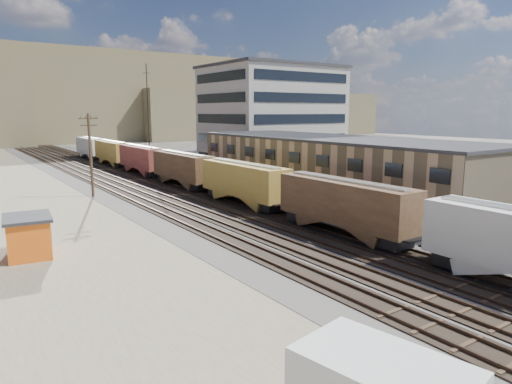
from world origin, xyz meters
TOP-DOWN VIEW (x-y plane):
  - ground at (0.00, 0.00)m, footprint 300.00×300.00m
  - ballast_bed at (0.00, 50.00)m, footprint 18.00×200.00m
  - asphalt_lot at (22.00, 35.00)m, footprint 26.00×120.00m
  - rail_tracks at (-0.55, 50.00)m, footprint 11.40×200.00m
  - freight_train at (3.80, 34.98)m, footprint 3.00×119.74m
  - warehouse at (14.98, 25.00)m, footprint 12.40×40.40m
  - office_tower at (27.95, 54.95)m, footprint 22.60×18.60m
  - utility_pole_north at (-8.50, 42.00)m, footprint 2.20×0.32m
  - radio_mast at (6.00, 60.00)m, footprint 1.20×0.16m
  - hills_north at (0.17, 167.92)m, footprint 265.00×80.00m
  - maintenance_shed at (-18.66, 20.95)m, footprint 3.53×4.34m
  - parked_car_blue at (23.81, 40.43)m, footprint 6.39×5.64m
  - parked_car_far at (32.58, 44.43)m, footprint 2.02×4.05m

SIDE VIEW (x-z plane):
  - ground at x=0.00m, z-range 0.00..0.00m
  - asphalt_lot at x=22.00m, z-range 0.00..0.04m
  - ballast_bed at x=0.00m, z-range 0.00..0.06m
  - rail_tracks at x=-0.55m, z-range -0.01..0.23m
  - parked_car_far at x=32.58m, z-range 0.00..1.33m
  - parked_car_blue at x=23.81m, z-range 0.00..1.64m
  - maintenance_shed at x=-18.66m, z-range 0.03..2.98m
  - freight_train at x=3.80m, z-range 0.56..5.02m
  - warehouse at x=14.98m, z-range 0.03..7.28m
  - utility_pole_north at x=-8.50m, z-range 0.30..10.30m
  - radio_mast at x=6.00m, z-range 0.12..18.12m
  - office_tower at x=27.95m, z-range 0.04..18.49m
  - hills_north at x=0.17m, z-range -1.90..30.10m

